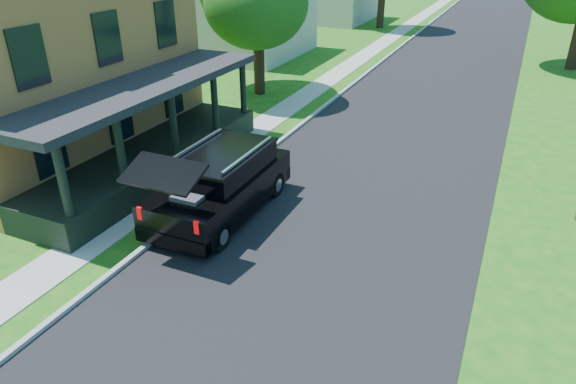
% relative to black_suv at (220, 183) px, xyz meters
% --- Properties ---
extents(ground, '(140.00, 140.00, 0.00)m').
position_rel_black_suv_xyz_m(ground, '(3.20, -4.48, -0.98)').
color(ground, '#135911').
rests_on(ground, ground).
extents(street, '(8.00, 120.00, 0.02)m').
position_rel_black_suv_xyz_m(street, '(3.20, 15.52, -0.98)').
color(street, black).
rests_on(street, ground).
extents(curb, '(0.15, 120.00, 0.12)m').
position_rel_black_suv_xyz_m(curb, '(-0.85, 15.52, -0.98)').
color(curb, '#979792').
rests_on(curb, ground).
extents(sidewalk, '(1.30, 120.00, 0.03)m').
position_rel_black_suv_xyz_m(sidewalk, '(-2.40, 15.52, -0.98)').
color(sidewalk, gray).
rests_on(sidewalk, ground).
extents(front_walk, '(6.50, 1.20, 0.03)m').
position_rel_black_suv_xyz_m(front_walk, '(-6.30, 1.52, -0.98)').
color(front_walk, gray).
rests_on(front_walk, ground).
extents(black_suv, '(2.13, 5.49, 2.56)m').
position_rel_black_suv_xyz_m(black_suv, '(0.00, 0.00, 0.00)').
color(black_suv, black).
rests_on(black_suv, ground).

